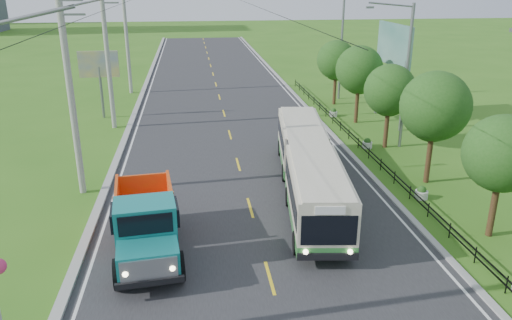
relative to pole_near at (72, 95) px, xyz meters
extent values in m
plane|color=#336A19|center=(8.26, -9.00, -5.09)|extent=(240.00, 240.00, 0.00)
cube|color=#28282B|center=(8.26, 11.00, -5.08)|extent=(14.00, 120.00, 0.02)
cube|color=#9E9E99|center=(1.06, 11.00, -5.02)|extent=(0.40, 120.00, 0.15)
cube|color=#9E9E99|center=(15.41, 11.00, -5.04)|extent=(0.30, 120.00, 0.10)
cube|color=silver|center=(1.61, 11.00, -5.07)|extent=(0.12, 120.00, 0.00)
cube|color=silver|center=(14.91, 11.00, -5.07)|extent=(0.12, 120.00, 0.00)
cube|color=yellow|center=(8.26, -9.00, -5.07)|extent=(0.12, 2.20, 0.00)
cube|color=black|center=(16.26, 5.00, -4.79)|extent=(0.04, 40.00, 0.60)
cylinder|color=gray|center=(-0.04, 0.00, -0.09)|extent=(0.32, 0.32, 10.00)
cube|color=slate|center=(0.46, 0.00, 3.71)|extent=(1.20, 0.10, 0.10)
cylinder|color=gray|center=(-0.04, 12.00, -0.09)|extent=(0.32, 0.32, 10.00)
cube|color=slate|center=(0.46, 12.00, 3.71)|extent=(1.20, 0.10, 0.10)
cylinder|color=gray|center=(-0.04, 24.00, -0.09)|extent=(0.32, 0.32, 10.00)
cylinder|color=#382314|center=(18.06, -7.00, -3.61)|extent=(0.28, 0.28, 2.97)
sphere|color=#204F16|center=(18.06, -7.00, -1.38)|extent=(3.18, 3.18, 3.18)
sphere|color=#204F16|center=(18.26, -6.50, -2.02)|extent=(2.33, 2.33, 2.33)
cylinder|color=#382314|center=(18.06, -1.00, -3.41)|extent=(0.28, 0.28, 3.36)
sphere|color=#204F16|center=(18.06, -1.00, -0.89)|extent=(3.60, 3.60, 3.60)
sphere|color=#204F16|center=(18.26, -0.50, -1.61)|extent=(2.64, 2.64, 2.64)
cylinder|color=#382314|center=(18.06, 5.00, -3.58)|extent=(0.28, 0.28, 3.02)
sphere|color=#204F16|center=(18.06, 5.00, -1.31)|extent=(3.24, 3.24, 3.24)
sphere|color=#204F16|center=(18.26, 5.50, -1.96)|extent=(2.38, 2.38, 2.38)
cylinder|color=#382314|center=(18.06, 11.00, -3.47)|extent=(0.28, 0.28, 3.25)
sphere|color=#204F16|center=(18.06, 11.00, -1.03)|extent=(3.48, 3.48, 3.48)
sphere|color=#204F16|center=(18.26, 11.50, -1.73)|extent=(2.55, 2.55, 2.55)
cylinder|color=#382314|center=(18.06, 17.00, -3.55)|extent=(0.28, 0.28, 3.08)
sphere|color=#204F16|center=(18.06, 17.00, -1.24)|extent=(3.30, 3.30, 3.30)
sphere|color=#204F16|center=(18.26, 17.50, -1.90)|extent=(2.42, 2.42, 2.42)
cylinder|color=slate|center=(19.06, 5.00, -0.59)|extent=(0.20, 0.20, 9.00)
cylinder|color=slate|center=(17.66, 5.00, 3.81)|extent=(2.80, 0.10, 0.34)
cube|color=slate|center=(16.36, 5.00, 3.66)|extent=(0.45, 0.16, 0.12)
cylinder|color=slate|center=(19.06, 19.00, -0.59)|extent=(0.20, 0.20, 9.00)
cylinder|color=silver|center=(16.86, -3.00, -4.89)|extent=(0.64, 0.64, 0.40)
sphere|color=#204F16|center=(16.86, -3.00, -4.64)|extent=(0.44, 0.44, 0.44)
cylinder|color=silver|center=(16.86, 5.00, -4.89)|extent=(0.64, 0.64, 0.40)
sphere|color=#204F16|center=(16.86, 5.00, -4.64)|extent=(0.44, 0.44, 0.44)
cylinder|color=silver|center=(16.86, 13.00, -4.89)|extent=(0.64, 0.64, 0.40)
sphere|color=#204F16|center=(16.86, 13.00, -4.64)|extent=(0.44, 0.44, 0.44)
cylinder|color=slate|center=(-1.24, 15.00, -3.09)|extent=(0.20, 0.20, 4.00)
cube|color=yellow|center=(-1.24, 15.00, -0.89)|extent=(3.00, 0.15, 2.00)
cylinder|color=slate|center=(20.56, 8.50, -2.59)|extent=(0.24, 0.24, 5.00)
cylinder|color=slate|center=(20.56, 13.50, -2.59)|extent=(0.24, 0.24, 5.00)
cube|color=#144C47|center=(20.56, 11.00, 0.71)|extent=(0.20, 6.00, 3.00)
cube|color=#2F7734|center=(10.88, -5.40, -4.37)|extent=(3.11, 7.09, 0.50)
cube|color=beige|center=(10.88, -5.40, -3.23)|extent=(3.11, 7.09, 1.76)
cube|color=black|center=(10.88, -5.40, -3.22)|extent=(3.08, 6.55, 0.87)
cube|color=#2F7734|center=(11.81, 2.08, -4.37)|extent=(3.05, 6.63, 0.50)
cube|color=beige|center=(11.81, 2.08, -3.23)|extent=(3.05, 6.63, 1.76)
cube|color=black|center=(11.81, 2.08, -3.22)|extent=(3.02, 6.09, 0.87)
cube|color=#4C4C4C|center=(11.36, -1.54, -3.48)|extent=(2.24, 1.17, 2.18)
cube|color=black|center=(10.46, -8.82, -3.38)|extent=(2.05, 0.31, 1.19)
cylinder|color=black|center=(9.59, -7.41, -4.62)|extent=(0.41, 0.98, 0.95)
cylinder|color=black|center=(11.64, -7.66, -4.62)|extent=(0.41, 0.98, 0.95)
cylinder|color=black|center=(10.14, -2.96, -4.62)|extent=(0.41, 0.98, 0.95)
cylinder|color=black|center=(12.19, -3.21, -4.62)|extent=(0.41, 0.98, 0.95)
cylinder|color=black|center=(10.53, 0.12, -4.62)|extent=(0.41, 0.98, 0.95)
cylinder|color=black|center=(12.58, -0.13, -4.62)|extent=(0.41, 0.98, 0.95)
cylinder|color=black|center=(11.04, 4.30, -4.62)|extent=(0.41, 0.98, 0.95)
cylinder|color=black|center=(13.09, 4.05, -4.62)|extent=(0.41, 0.98, 0.95)
cube|color=#147B79|center=(3.96, -8.98, -3.98)|extent=(2.26, 1.62, 1.01)
cube|color=#147B79|center=(3.81, -7.47, -3.48)|extent=(2.38, 1.84, 2.02)
cube|color=black|center=(3.81, -7.47, -2.97)|extent=(2.57, 1.56, 0.71)
cube|color=black|center=(3.72, -6.67, -4.44)|extent=(1.63, 6.13, 0.25)
cube|color=red|center=(3.55, -4.96, -3.43)|extent=(2.62, 3.25, 1.31)
cylinder|color=black|center=(2.89, -8.89, -4.54)|extent=(0.47, 1.14, 1.11)
cylinder|color=black|center=(5.00, -8.67, -4.54)|extent=(0.47, 1.14, 1.11)
cylinder|color=black|center=(2.47, -4.87, -4.54)|extent=(0.47, 1.14, 1.11)
cylinder|color=black|center=(4.58, -4.65, -4.54)|extent=(0.47, 1.14, 1.11)
camera|label=1|loc=(5.72, -24.50, 5.23)|focal=35.00mm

